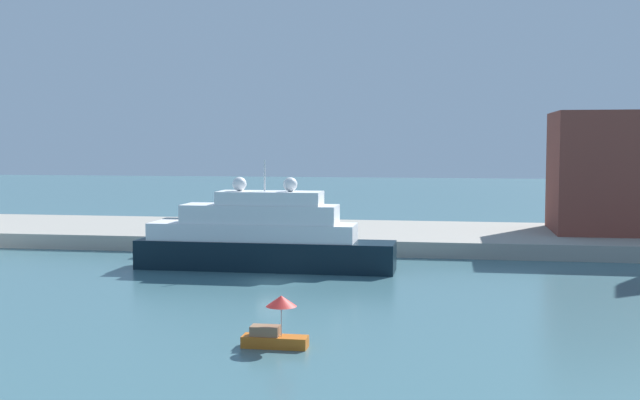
# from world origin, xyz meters

# --- Properties ---
(ground) EXTENTS (400.00, 400.00, 0.00)m
(ground) POSITION_xyz_m (0.00, 0.00, 0.00)
(ground) COLOR #3D6670
(quay_dock) EXTENTS (110.00, 21.97, 1.65)m
(quay_dock) POSITION_xyz_m (0.00, 26.98, 0.83)
(quay_dock) COLOR gray
(quay_dock) RESTS_ON ground
(large_yacht) EXTENTS (24.22, 4.52, 10.22)m
(large_yacht) POSITION_xyz_m (-2.47, 6.50, 2.94)
(large_yacht) COLOR black
(large_yacht) RESTS_ON ground
(small_motorboat) EXTENTS (3.81, 1.79, 3.05)m
(small_motorboat) POSITION_xyz_m (4.99, -20.69, 1.23)
(small_motorboat) COLOR #C66019
(small_motorboat) RESTS_ON ground
(work_barge) EXTENTS (4.75, 1.44, 0.96)m
(work_barge) POSITION_xyz_m (-14.47, 11.74, 0.48)
(work_barge) COLOR silver
(work_barge) RESTS_ON ground
(harbor_building) EXTENTS (14.37, 12.04, 13.66)m
(harbor_building) POSITION_xyz_m (33.57, 28.92, 8.48)
(harbor_building) COLOR brown
(harbor_building) RESTS_ON quay_dock
(parked_car) EXTENTS (4.01, 1.67, 1.51)m
(parked_car) POSITION_xyz_m (-16.21, 21.21, 2.30)
(parked_car) COLOR #1E4C99
(parked_car) RESTS_ON quay_dock
(person_figure) EXTENTS (0.36, 0.36, 1.78)m
(person_figure) POSITION_xyz_m (-10.63, 24.28, 2.48)
(person_figure) COLOR #334C8C
(person_figure) RESTS_ON quay_dock
(mooring_bollard) EXTENTS (0.42, 0.42, 0.81)m
(mooring_bollard) POSITION_xyz_m (3.75, 17.05, 2.06)
(mooring_bollard) COLOR black
(mooring_bollard) RESTS_ON quay_dock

